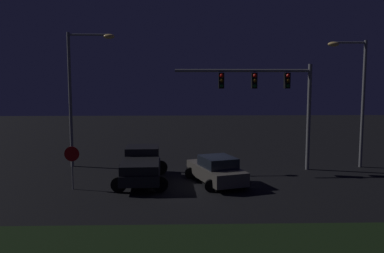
{
  "coord_description": "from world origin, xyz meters",
  "views": [
    {
      "loc": [
        -1.65,
        -22.79,
        5.78
      ],
      "look_at": [
        -0.94,
        1.33,
        2.94
      ],
      "focal_mm": 40.23,
      "sensor_mm": 36.0,
      "label": 1
    }
  ],
  "objects_px": {
    "street_lamp_right": "(356,88)",
    "stop_sign": "(72,159)",
    "traffic_signal_gantry": "(270,91)",
    "street_lamp_left": "(79,83)",
    "car_sedan": "(216,170)",
    "pickup_truck": "(142,164)"
  },
  "relations": [
    {
      "from": "car_sedan",
      "to": "traffic_signal_gantry",
      "type": "distance_m",
      "value": 6.39
    },
    {
      "from": "pickup_truck",
      "to": "car_sedan",
      "type": "bearing_deg",
      "value": -99.62
    },
    {
      "from": "pickup_truck",
      "to": "street_lamp_right",
      "type": "relative_size",
      "value": 0.69
    },
    {
      "from": "pickup_truck",
      "to": "traffic_signal_gantry",
      "type": "xyz_separation_m",
      "value": [
        7.57,
        2.82,
        3.9
      ]
    },
    {
      "from": "traffic_signal_gantry",
      "to": "street_lamp_left",
      "type": "distance_m",
      "value": 11.88
    },
    {
      "from": "pickup_truck",
      "to": "street_lamp_left",
      "type": "height_order",
      "value": "street_lamp_left"
    },
    {
      "from": "car_sedan",
      "to": "pickup_truck",
      "type": "bearing_deg",
      "value": 64.04
    },
    {
      "from": "stop_sign",
      "to": "street_lamp_left",
      "type": "bearing_deg",
      "value": 98.27
    },
    {
      "from": "pickup_truck",
      "to": "traffic_signal_gantry",
      "type": "height_order",
      "value": "traffic_signal_gantry"
    },
    {
      "from": "car_sedan",
      "to": "street_lamp_right",
      "type": "relative_size",
      "value": 0.59
    },
    {
      "from": "pickup_truck",
      "to": "car_sedan",
      "type": "distance_m",
      "value": 4.1
    },
    {
      "from": "stop_sign",
      "to": "traffic_signal_gantry",
      "type": "bearing_deg",
      "value": 21.55
    },
    {
      "from": "stop_sign",
      "to": "car_sedan",
      "type": "bearing_deg",
      "value": 7.43
    },
    {
      "from": "street_lamp_left",
      "to": "stop_sign",
      "type": "relative_size",
      "value": 3.8
    },
    {
      "from": "street_lamp_right",
      "to": "stop_sign",
      "type": "height_order",
      "value": "street_lamp_right"
    },
    {
      "from": "car_sedan",
      "to": "traffic_signal_gantry",
      "type": "xyz_separation_m",
      "value": [
        3.51,
        3.36,
        4.16
      ]
    },
    {
      "from": "street_lamp_right",
      "to": "street_lamp_left",
      "type": "bearing_deg",
      "value": 177.53
    },
    {
      "from": "car_sedan",
      "to": "street_lamp_right",
      "type": "distance_m",
      "value": 10.8
    },
    {
      "from": "traffic_signal_gantry",
      "to": "street_lamp_right",
      "type": "xyz_separation_m",
      "value": [
        5.56,
        0.65,
        0.13
      ]
    },
    {
      "from": "traffic_signal_gantry",
      "to": "street_lamp_right",
      "type": "distance_m",
      "value": 5.6
    },
    {
      "from": "pickup_truck",
      "to": "traffic_signal_gantry",
      "type": "relative_size",
      "value": 0.66
    },
    {
      "from": "traffic_signal_gantry",
      "to": "street_lamp_right",
      "type": "height_order",
      "value": "street_lamp_right"
    }
  ]
}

